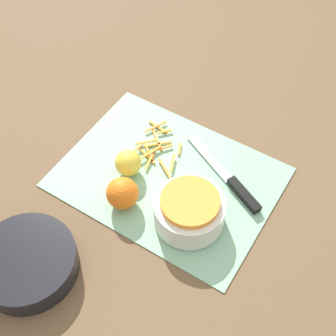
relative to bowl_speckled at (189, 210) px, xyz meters
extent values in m
plane|color=brown|center=(0.10, -0.07, -0.04)|extent=(4.00, 4.00, 0.00)
cube|color=#84B793|center=(0.10, -0.07, -0.04)|extent=(0.48, 0.35, 0.01)
cylinder|color=silver|center=(0.00, 0.00, -0.01)|extent=(0.15, 0.15, 0.06)
cylinder|color=orange|center=(0.00, 0.00, 0.03)|extent=(0.12, 0.12, 0.02)
cylinder|color=black|center=(0.21, 0.26, -0.02)|extent=(0.20, 0.20, 0.05)
cube|color=black|center=(-0.07, -0.11, -0.03)|extent=(0.10, 0.06, 0.02)
cube|color=silver|center=(0.04, -0.17, -0.03)|extent=(0.15, 0.09, 0.00)
sphere|color=orange|center=(0.14, 0.04, 0.00)|extent=(0.07, 0.07, 0.07)
sphere|color=gold|center=(0.18, -0.04, -0.01)|extent=(0.06, 0.06, 0.06)
cube|color=orange|center=(0.17, -0.14, -0.03)|extent=(0.05, 0.05, 0.00)
cube|color=orange|center=(0.18, -0.11, -0.03)|extent=(0.03, 0.03, 0.00)
cube|color=gold|center=(0.17, -0.10, -0.03)|extent=(0.03, 0.06, 0.00)
cube|color=orange|center=(0.20, -0.19, -0.03)|extent=(0.06, 0.01, 0.00)
cube|color=orange|center=(0.11, -0.11, -0.03)|extent=(0.02, 0.05, 0.00)
cube|color=orange|center=(0.15, -0.13, -0.03)|extent=(0.04, 0.05, 0.00)
cube|color=#F99A37|center=(0.19, -0.13, -0.03)|extent=(0.04, 0.04, 0.00)
cube|color=orange|center=(0.17, -0.18, -0.03)|extent=(0.03, 0.03, 0.00)
cube|color=gold|center=(0.17, -0.10, -0.03)|extent=(0.06, 0.02, 0.00)
cube|color=gold|center=(0.15, -0.08, -0.03)|extent=(0.01, 0.04, 0.00)
cube|color=orange|center=(0.20, -0.08, -0.03)|extent=(0.01, 0.07, 0.00)
cube|color=orange|center=(0.11, -0.08, -0.03)|extent=(0.07, 0.04, 0.00)
cube|color=orange|center=(0.20, -0.18, -0.03)|extent=(0.03, 0.06, 0.00)
cube|color=#F89637|center=(0.18, -0.15, -0.03)|extent=(0.06, 0.05, 0.00)
cube|color=orange|center=(0.16, -0.10, -0.03)|extent=(0.02, 0.03, 0.00)
cube|color=gold|center=(0.12, -0.15, -0.03)|extent=(0.02, 0.03, 0.00)
camera|label=1|loc=(-0.23, 0.46, 0.82)|focal=50.00mm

